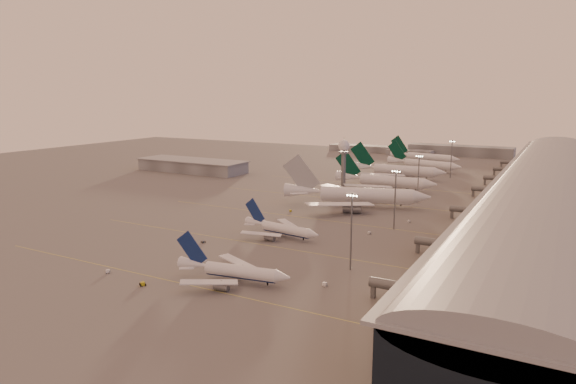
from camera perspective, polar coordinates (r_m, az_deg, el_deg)
The scene contains 27 objects.
ground at distance 193.75m, azimuth -9.26°, elevation -5.76°, with size 700.00×700.00×0.00m, color #5D5B5B.
taxiway_markings at distance 225.69m, azimuth 5.67°, elevation -3.27°, with size 180.00×185.25×0.02m.
terminal at distance 259.53m, azimuth 26.69°, elevation -0.15°, with size 57.00×362.00×23.04m.
hangar at distance 373.52m, azimuth -10.60°, elevation 2.92°, with size 82.00×27.00×8.50m.
radar_tower at distance 289.55m, azimuth 6.21°, elevation 4.08°, with size 6.40×6.40×31.10m.
mast_a at distance 161.80m, azimuth 7.04°, elevation -3.99°, with size 3.60×0.56×25.00m.
mast_b at distance 213.44m, azimuth 11.81°, elevation -0.50°, with size 3.60×0.56×25.00m.
mast_c at distance 266.95m, azimuth 14.28°, elevation 1.66°, with size 3.60×0.56×25.00m.
mast_d at distance 354.41m, azimuth 17.69°, elevation 3.70°, with size 3.60×0.56×25.00m.
distant_horizon at distance 486.65m, azimuth 15.31°, elevation 4.50°, with size 165.00×37.50×9.00m.
narrowbody_near at distance 154.37m, azimuth -6.11°, elevation -8.92°, with size 36.76×29.14×14.42m.
narrowbody_mid at distance 200.13m, azimuth -0.77°, elevation -4.24°, with size 35.23×27.97×13.79m.
widebody_white at distance 254.36m, azimuth 7.62°, elevation -0.67°, with size 70.69×55.84×25.58m.
greentail_a at distance 302.01m, azimuth 10.73°, elevation 0.96°, with size 60.63×48.94×22.02m.
greentail_b at distance 344.34m, azimuth 12.06°, elevation 2.16°, with size 64.00×51.62×23.23m.
greentail_c at distance 382.34m, azimuth 14.82°, elevation 2.83°, with size 56.78×45.42×20.84m.
greentail_d at distance 424.24m, azimuth 14.90°, elevation 3.61°, with size 58.12×46.55×21.27m.
gsv_truck_a at distance 170.82m, azimuth -19.25°, elevation -8.14°, with size 5.77×4.78×2.26m.
gsv_tug_near at distance 157.33m, azimuth -15.85°, elevation -9.82°, with size 3.97×4.39×1.08m.
gsv_catering_a at distance 150.99m, azimuth 4.18°, elevation -9.63°, with size 5.54×2.82×4.45m.
gsv_tug_mid at distance 195.49m, azimuth -9.41°, elevation -5.48°, with size 3.43×2.64×0.86m.
gsv_truck_b at distance 206.69m, azimuth 9.11°, elevation -4.38°, with size 5.39×2.45×2.11m.
gsv_truck_c at distance 242.51m, azimuth 0.36°, elevation -1.97°, with size 4.79×4.90×2.04m.
gsv_catering_b at distance 228.21m, azimuth 13.33°, elevation -2.83°, with size 5.34×3.29×4.07m.
gsv_tug_far at distance 276.12m, azimuth 6.23°, elevation -0.54°, with size 3.53×4.41×1.10m.
gsv_truck_d at distance 298.42m, azimuth 2.91°, elevation 0.48°, with size 2.25×5.45×2.16m.
gsv_tug_hangar at distance 308.15m, azimuth 13.13°, elevation 0.42°, with size 3.67×3.13×0.90m.
Camera 1 is at (115.48, -145.45, 55.20)m, focal length 32.00 mm.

